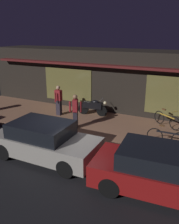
% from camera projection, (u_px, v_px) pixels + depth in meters
% --- Properties ---
extents(ground_plane, '(60.00, 60.00, 0.00)m').
position_uv_depth(ground_plane, '(73.00, 153.00, 9.40)').
color(ground_plane, black).
extents(sidewalk_slab, '(18.00, 4.00, 0.15)m').
position_uv_depth(sidewalk_slab, '(103.00, 126.00, 11.92)').
color(sidewalk_slab, '#8C6047').
rests_on(sidewalk_slab, ground_plane).
extents(storefront_building, '(18.00, 3.30, 3.60)m').
position_uv_depth(storefront_building, '(125.00, 81.00, 14.24)').
color(storefront_building, black).
rests_on(storefront_building, ground_plane).
extents(motorcycle, '(1.70, 0.55, 0.97)m').
position_uv_depth(motorcycle, '(93.00, 107.00, 13.15)').
color(motorcycle, black).
rests_on(motorcycle, sidewalk_slab).
extents(bicycle_parked, '(1.66, 0.42, 0.91)m').
position_uv_depth(bicycle_parked, '(167.00, 137.00, 9.67)').
color(bicycle_parked, black).
rests_on(bicycle_parked, sidewalk_slab).
extents(bicycle_extra, '(1.40, 0.96, 0.91)m').
position_uv_depth(bicycle_extra, '(167.00, 120.00, 11.58)').
color(bicycle_extra, black).
rests_on(bicycle_extra, sidewalk_slab).
extents(person_photographer, '(0.40, 0.62, 1.67)m').
position_uv_depth(person_photographer, '(59.00, 100.00, 13.07)').
color(person_photographer, '#28232D').
rests_on(person_photographer, sidewalk_slab).
extents(person_bystander, '(0.60, 0.43, 1.67)m').
position_uv_depth(person_bystander, '(75.00, 111.00, 11.27)').
color(person_bystander, '#28232D').
rests_on(person_bystander, sidewalk_slab).
extents(parked_car_far, '(4.12, 1.82, 1.42)m').
position_uv_depth(parked_car_far, '(44.00, 141.00, 8.90)').
color(parked_car_far, black).
rests_on(parked_car_far, ground_plane).
extents(parked_car_across, '(4.21, 2.05, 1.42)m').
position_uv_depth(parked_car_across, '(160.00, 171.00, 6.95)').
color(parked_car_across, black).
rests_on(parked_car_across, ground_plane).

